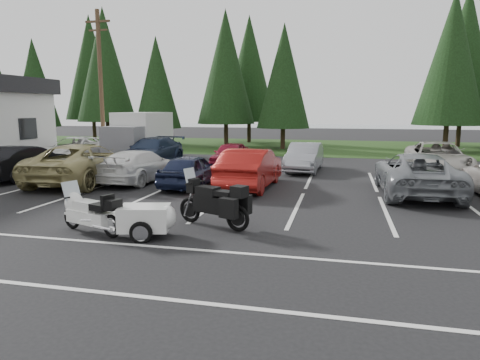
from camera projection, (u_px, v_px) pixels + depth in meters
The scene contains 29 objects.
ground at pixel (189, 211), 13.19m from camera, with size 120.00×120.00×0.00m, color black.
grass_strip at pixel (286, 146), 36.23m from camera, with size 80.00×16.00×0.01m, color #1C3410.
lake_water at pixel (338, 130), 65.09m from camera, with size 70.00×50.00×0.02m, color gray.
utility_pole at pixel (101, 83), 26.21m from camera, with size 1.60×0.26×9.00m.
box_truck at pixel (137, 136), 26.77m from camera, with size 2.40×5.60×2.90m, color silver, non-canonical shape.
stall_markings at pixel (208, 198), 15.11m from camera, with size 32.00×16.00×0.01m, color silver.
conifer_1 at pixel (35, 83), 37.65m from camera, with size 3.96×3.96×9.22m.
conifer_2 at pixel (105, 65), 37.57m from camera, with size 5.10×5.10×11.89m.
conifer_3 at pixel (157, 83), 35.25m from camera, with size 3.87×3.87×9.02m.
conifer_4 at pixel (226, 67), 35.24m from camera, with size 4.80×4.80×11.17m.
conifer_5 at pixel (284, 76), 33.01m from camera, with size 4.14×4.14×9.63m.
conifer_6 at pixel (452, 58), 30.59m from camera, with size 4.93×4.93×11.48m.
conifer_back_a at pixel (91, 68), 42.47m from camera, with size 5.28×5.28×12.30m.
conifer_back_b at pixel (249, 69), 39.39m from camera, with size 4.97×4.97×11.58m.
conifer_back_c at pixel (465, 54), 34.52m from camera, with size 5.50×5.50×12.81m.
car_near_1 at pixel (26, 162), 19.19m from camera, with size 1.58×4.53×1.49m, color black.
car_near_2 at pixel (84, 163), 18.11m from camera, with size 2.76×5.98×1.66m, color #978E58.
car_near_3 at pixel (139, 166), 18.38m from camera, with size 1.92×4.73×1.37m, color silver.
car_near_4 at pixel (191, 170), 17.19m from camera, with size 1.57×3.89×1.33m, color #161C37.
car_near_5 at pixel (251, 168), 16.93m from camera, with size 1.67×4.78×1.58m, color maroon.
car_near_6 at pixel (416, 174), 15.56m from camera, with size 2.54×5.52×1.53m, color slate.
car_far_0 at pixel (76, 150), 24.77m from camera, with size 2.51×5.45×1.52m, color white.
car_far_1 at pixel (152, 151), 24.02m from camera, with size 2.12×5.22×1.51m, color #18243C.
car_far_2 at pixel (231, 154), 23.29m from camera, with size 1.56×3.89×1.33m, color maroon.
car_far_3 at pixel (305, 157), 21.59m from camera, with size 1.49×4.27×1.41m, color gray.
car_far_4 at pixel (437, 158), 20.44m from camera, with size 2.58×5.61×1.56m, color #9C978F.
touring_motorcycle at pixel (90, 208), 10.68m from camera, with size 2.31×0.71×1.28m, color white, non-canonical shape.
cargo_trailer at pixel (145, 221), 10.40m from camera, with size 1.72×0.97×0.79m, color white, non-canonical shape.
adventure_motorcycle at pixel (213, 198), 11.26m from camera, with size 2.54×0.88×1.55m, color black, non-canonical shape.
Camera 1 is at (4.49, -12.15, 3.09)m, focal length 32.00 mm.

